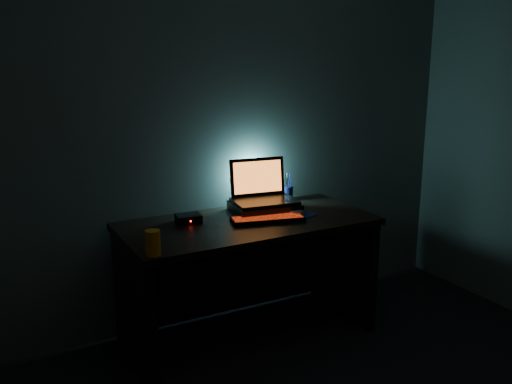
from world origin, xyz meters
TOP-DOWN VIEW (x-y plane):
  - room at (0.00, 0.00)m, footprint 3.50×4.00m
  - desk at (0.00, 1.67)m, footprint 1.50×0.70m
  - riser at (0.18, 1.74)m, footprint 0.44×0.35m
  - laptop at (0.19, 1.79)m, footprint 0.41×0.33m
  - keyboard at (0.10, 1.56)m, footprint 0.45×0.23m
  - mousepad at (0.29, 1.58)m, footprint 0.28×0.26m
  - mouse at (0.29, 1.58)m, footprint 0.10×0.12m
  - pen_cup at (0.46, 1.92)m, footprint 0.07×0.07m
  - juice_glass at (-0.68, 1.33)m, footprint 0.10×0.10m
  - router at (-0.32, 1.76)m, footprint 0.16×0.13m

SIDE VIEW (x-z plane):
  - desk at x=0.00m, z-range 0.12..0.87m
  - mousepad at x=0.29m, z-range 0.75..0.75m
  - keyboard at x=0.10m, z-range 0.75..0.78m
  - mouse at x=0.29m, z-range 0.75..0.79m
  - router at x=-0.32m, z-range 0.75..0.80m
  - riser at x=0.18m, z-range 0.75..0.81m
  - pen_cup at x=0.46m, z-range 0.75..0.84m
  - juice_glass at x=-0.68m, z-range 0.75..0.88m
  - laptop at x=0.19m, z-range 0.74..1.00m
  - room at x=0.00m, z-range 0.00..2.50m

